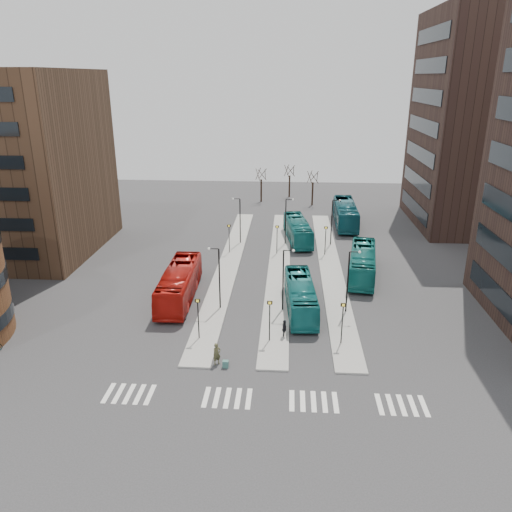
# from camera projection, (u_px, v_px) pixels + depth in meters

# --- Properties ---
(ground) EXTENTS (160.00, 160.00, 0.00)m
(ground) POSITION_uv_depth(u_px,v_px,m) (236.00, 437.00, 31.02)
(ground) COLOR #2D2D2F
(ground) RESTS_ON ground
(island_left) EXTENTS (2.50, 45.00, 0.15)m
(island_left) POSITION_uv_depth(u_px,v_px,m) (229.00, 264.00, 59.39)
(island_left) COLOR gray
(island_left) RESTS_ON ground
(island_mid) EXTENTS (2.50, 45.00, 0.15)m
(island_mid) POSITION_uv_depth(u_px,v_px,m) (279.00, 265.00, 59.01)
(island_mid) COLOR gray
(island_mid) RESTS_ON ground
(island_right) EXTENTS (2.50, 45.00, 0.15)m
(island_right) POSITION_uv_depth(u_px,v_px,m) (330.00, 267.00, 58.63)
(island_right) COLOR gray
(island_right) RESTS_ON ground
(suitcase) EXTENTS (0.46, 0.37, 0.57)m
(suitcase) POSITION_uv_depth(u_px,v_px,m) (226.00, 364.00, 38.41)
(suitcase) COLOR navy
(suitcase) RESTS_ON ground
(red_bus) EXTENTS (3.12, 12.04, 3.33)m
(red_bus) POSITION_uv_depth(u_px,v_px,m) (179.00, 283.00, 49.84)
(red_bus) COLOR #B1140D
(red_bus) RESTS_ON ground
(teal_bus_a) EXTENTS (3.21, 10.76, 2.96)m
(teal_bus_a) POSITION_uv_depth(u_px,v_px,m) (300.00, 296.00, 47.43)
(teal_bus_a) COLOR #166D6E
(teal_bus_a) RESTS_ON ground
(teal_bus_b) EXTENTS (4.09, 11.12, 3.03)m
(teal_bus_b) POSITION_uv_depth(u_px,v_px,m) (298.00, 230.00, 67.54)
(teal_bus_b) COLOR #156C6B
(teal_bus_b) RESTS_ON ground
(teal_bus_c) EXTENTS (4.31, 11.63, 3.16)m
(teal_bus_c) POSITION_uv_depth(u_px,v_px,m) (363.00, 263.00, 55.51)
(teal_bus_c) COLOR #16726C
(teal_bus_c) RESTS_ON ground
(teal_bus_d) EXTENTS (3.15, 12.61, 3.50)m
(teal_bus_d) POSITION_uv_depth(u_px,v_px,m) (345.00, 214.00, 74.68)
(teal_bus_d) COLOR #12525D
(teal_bus_d) RESTS_ON ground
(traveller) EXTENTS (0.78, 0.72, 1.79)m
(traveller) POSITION_uv_depth(u_px,v_px,m) (217.00, 354.00, 38.64)
(traveller) COLOR #47462A
(traveller) RESTS_ON ground
(commuter_a) EXTENTS (1.01, 0.84, 1.88)m
(commuter_a) POSITION_uv_depth(u_px,v_px,m) (181.00, 310.00, 45.73)
(commuter_a) COLOR black
(commuter_a) RESTS_ON ground
(commuter_b) EXTENTS (0.47, 1.01, 1.69)m
(commuter_b) POSITION_uv_depth(u_px,v_px,m) (284.00, 329.00, 42.53)
(commuter_b) COLOR black
(commuter_b) RESTS_ON ground
(commuter_c) EXTENTS (0.90, 1.18, 1.61)m
(commuter_c) POSITION_uv_depth(u_px,v_px,m) (301.00, 315.00, 45.13)
(commuter_c) COLOR black
(commuter_c) RESTS_ON ground
(crosswalk_stripes) EXTENTS (22.35, 2.40, 0.01)m
(crosswalk_stripes) POSITION_uv_depth(u_px,v_px,m) (267.00, 399.00, 34.66)
(crosswalk_stripes) COLOR silver
(crosswalk_stripes) RESTS_ON ground
(tower_far) EXTENTS (20.12, 20.00, 30.00)m
(tower_far) POSITION_uv_depth(u_px,v_px,m) (495.00, 122.00, 70.80)
(tower_far) COLOR #33221C
(tower_far) RESTS_ON ground
(sign_poles) EXTENTS (12.45, 22.12, 3.65)m
(sign_poles) POSITION_uv_depth(u_px,v_px,m) (274.00, 268.00, 51.68)
(sign_poles) COLOR black
(sign_poles) RESTS_ON ground
(lamp_posts) EXTENTS (14.04, 20.24, 6.12)m
(lamp_posts) POSITION_uv_depth(u_px,v_px,m) (285.00, 243.00, 55.90)
(lamp_posts) COLOR black
(lamp_posts) RESTS_ON ground
(bare_trees) EXTENTS (10.97, 8.14, 5.90)m
(bare_trees) POSITION_uv_depth(u_px,v_px,m) (288.00, 186.00, 88.72)
(bare_trees) COLOR black
(bare_trees) RESTS_ON ground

